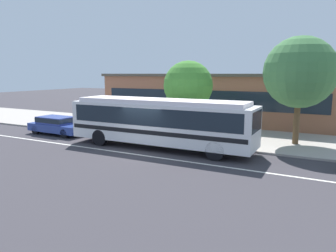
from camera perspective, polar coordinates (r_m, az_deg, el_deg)
ground_plane at (r=18.12m, az=-4.57°, el=-4.56°), size 120.00×120.00×0.00m
sidewalk_slab at (r=23.74m, az=3.85°, el=-1.05°), size 60.00×8.00×0.12m
lane_stripe_center at (r=17.47m, az=-5.97°, el=-5.11°), size 56.00×0.16×0.01m
transit_bus at (r=18.53m, az=-1.43°, el=1.11°), size 11.24×2.65×2.91m
sedan_behind_bus at (r=24.32m, az=-19.42°, el=0.27°), size 4.52×1.91×1.29m
pedestrian_waiting_near_sign at (r=21.61m, az=-5.60°, el=0.60°), size 0.47×0.47×1.63m
pedestrian_walking_along_curb at (r=22.15m, az=-2.83°, el=0.98°), size 0.46×0.46×1.70m
bus_stop_sign at (r=18.90m, az=10.57°, el=1.36°), size 0.08×0.44×2.58m
street_tree_near_stop at (r=22.03m, az=3.67°, el=7.27°), size 3.41×3.41×5.15m
street_tree_mid_block at (r=20.52m, az=22.73°, el=8.91°), size 4.26×4.26×6.47m
station_building at (r=29.69m, az=8.98°, el=5.12°), size 20.96×7.60×4.37m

